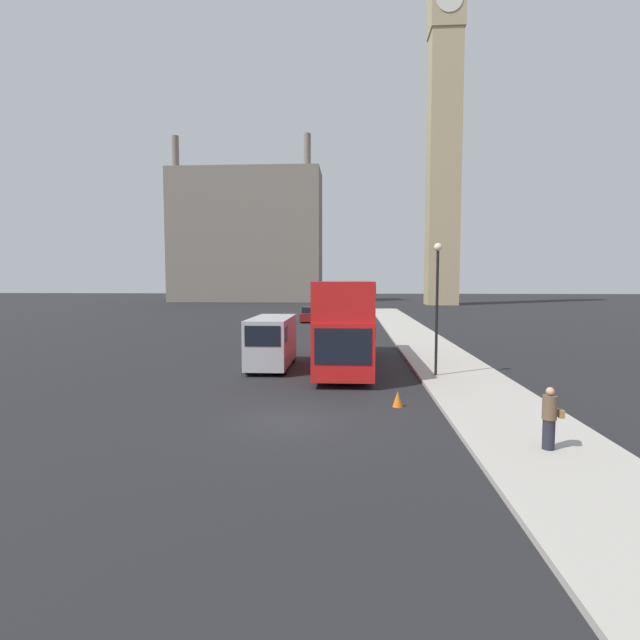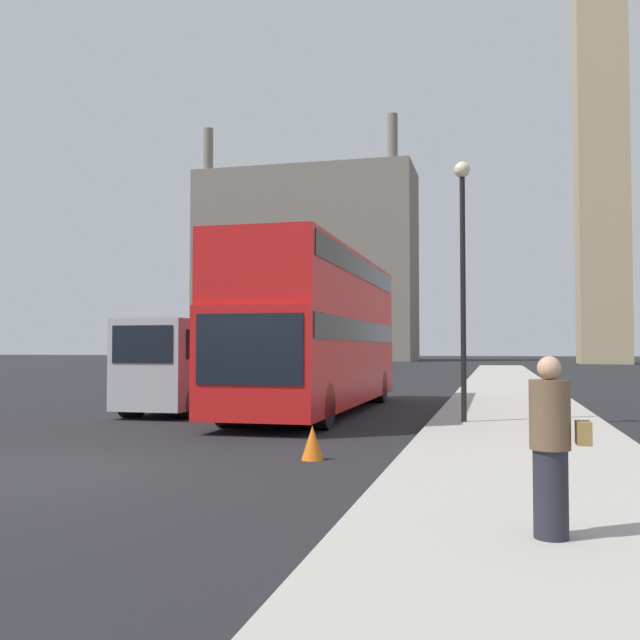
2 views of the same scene
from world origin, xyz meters
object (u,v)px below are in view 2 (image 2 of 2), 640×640
(red_double_decker_bus, at_px, (317,325))
(street_lamp, at_px, (463,251))
(pedestrian, at_px, (551,447))
(white_van, at_px, (185,363))
(parked_sedan, at_px, (360,364))
(clock_tower, at_px, (600,73))

(red_double_decker_bus, xyz_separation_m, street_lamp, (4.12, -2.93, 1.56))
(pedestrian, distance_m, street_lamp, 10.28)
(white_van, distance_m, pedestrian, 14.91)
(red_double_decker_bus, height_order, street_lamp, street_lamp)
(parked_sedan, bearing_deg, white_van, -89.32)
(white_van, height_order, parked_sedan, white_van)
(red_double_decker_bus, distance_m, street_lamp, 5.29)
(white_van, xyz_separation_m, street_lamp, (7.75, -2.19, 2.63))
(white_van, bearing_deg, clock_tower, 73.10)
(pedestrian, xyz_separation_m, street_lamp, (-1.17, 9.75, 3.05))
(red_double_decker_bus, bearing_deg, pedestrian, -67.37)
(clock_tower, distance_m, parked_sedan, 54.16)
(red_double_decker_bus, bearing_deg, clock_tower, 75.86)
(pedestrian, bearing_deg, red_double_decker_bus, 112.63)
(parked_sedan, bearing_deg, red_double_decker_bus, -81.75)
(white_van, distance_m, parked_sedan, 28.12)
(red_double_decker_bus, relative_size, white_van, 2.18)
(red_double_decker_bus, xyz_separation_m, parked_sedan, (-3.97, 27.37, -1.72))
(red_double_decker_bus, xyz_separation_m, pedestrian, (5.28, -12.68, -1.49))
(parked_sedan, bearing_deg, street_lamp, -75.06)
(red_double_decker_bus, distance_m, pedestrian, 13.81)
(street_lamp, height_order, parked_sedan, street_lamp)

